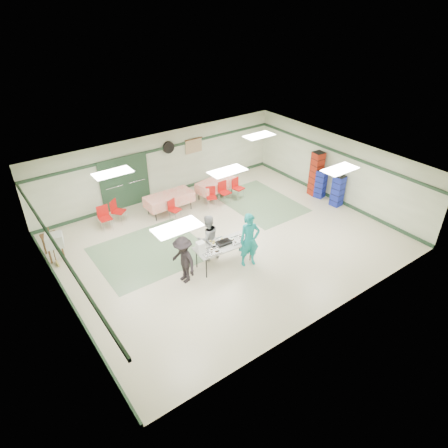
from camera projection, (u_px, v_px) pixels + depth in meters
floor at (227, 241)px, 14.02m from camera, size 11.00×11.00×0.00m
ceiling at (227, 170)px, 12.61m from camera, size 11.00×11.00×0.00m
wall_back at (163, 165)px, 16.42m from camera, size 11.00×0.00×11.00m
wall_front at (331, 277)px, 10.20m from camera, size 11.00×0.00×11.00m
wall_left at (60, 267)px, 10.56m from camera, size 0.00×9.00×9.00m
wall_right at (337, 169)px, 16.07m from camera, size 0.00×9.00×9.00m
trim_back at (162, 149)px, 16.03m from camera, size 11.00×0.06×0.10m
baseboard_back at (165, 193)px, 17.07m from camera, size 11.00×0.06×0.12m
trim_left at (55, 245)px, 10.21m from camera, size 0.06×9.00×0.10m
baseboard_left at (71, 303)px, 11.24m from camera, size 0.06×9.00×0.12m
trim_right at (339, 152)px, 15.69m from camera, size 0.06×9.00×0.10m
baseboard_right at (332, 197)px, 16.72m from camera, size 0.06×9.00×0.12m
green_patch_a at (150, 252)px, 13.45m from camera, size 3.50×3.00×0.01m
green_patch_b at (260, 203)px, 16.45m from camera, size 2.50×3.50×0.01m
double_door_left at (114, 186)px, 15.43m from camera, size 0.90×0.06×2.10m
double_door_right at (136, 179)px, 15.91m from camera, size 0.90×0.06×2.10m
door_frame at (125, 183)px, 15.65m from camera, size 2.00×0.03×2.15m
wall_fan at (168, 147)px, 16.16m from camera, size 0.50×0.10×0.50m
scroll_banner at (194, 146)px, 16.87m from camera, size 0.80×0.02×0.60m
serving_table at (224, 245)px, 12.54m from camera, size 1.95×0.89×0.76m
sheet_tray_right at (237, 240)px, 12.69m from camera, size 0.58×0.46×0.02m
sheet_tray_mid at (217, 243)px, 12.57m from camera, size 0.63×0.49×0.02m
sheet_tray_left at (211, 252)px, 12.14m from camera, size 0.59×0.46×0.02m
baking_pan at (224, 243)px, 12.52m from camera, size 0.48×0.32×0.08m
foam_box_stack at (201, 248)px, 12.03m from camera, size 0.25×0.23×0.38m
volunteer_teal at (249, 240)px, 12.45m from camera, size 0.76×0.62×1.82m
volunteer_grey at (208, 238)px, 12.77m from camera, size 0.84×0.69×1.58m
volunteer_dark at (183, 260)px, 11.79m from camera, size 0.66×1.05×1.55m
dining_table_a at (215, 184)px, 16.63m from camera, size 1.78×1.01×0.77m
dining_table_b at (169, 199)px, 15.52m from camera, size 1.89×0.85×0.77m
chair_a at (224, 190)px, 16.25m from camera, size 0.42×0.42×0.89m
chair_b at (211, 195)px, 15.94m from camera, size 0.52×0.52×0.84m
chair_c at (237, 186)px, 16.60m from camera, size 0.48×0.48×0.86m
chair_d at (173, 208)px, 15.09m from camera, size 0.48×0.48×0.80m
chair_loose_a at (116, 209)px, 14.85m from camera, size 0.60×0.60×0.91m
chair_loose_b at (104, 215)px, 14.46m from camera, size 0.44×0.44×0.91m
crate_stack_blue_a at (338, 191)px, 15.93m from camera, size 0.43×0.43×1.30m
crate_stack_red at (316, 174)px, 16.61m from camera, size 0.46×0.46×1.90m
crate_stack_blue_b at (321, 184)px, 16.57m from camera, size 0.46×0.46×1.23m
printer_table at (51, 241)px, 12.93m from camera, size 0.52×0.79×0.74m
office_printer at (54, 240)px, 12.36m from camera, size 0.61×0.57×0.41m
broom at (52, 245)px, 12.50m from camera, size 0.05×0.23×1.44m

